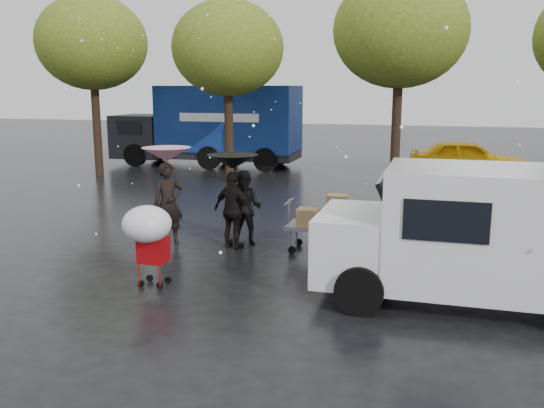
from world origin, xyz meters
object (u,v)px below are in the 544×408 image
(person_black, at_px, (233,210))
(yellow_taxi, at_px, (467,159))
(person_pink, at_px, (168,204))
(vendor_cart, at_px, (327,219))
(shopping_cart, at_px, (148,228))
(blue_truck, at_px, (211,126))
(white_van, at_px, (484,234))

(person_black, bearing_deg, yellow_taxi, -96.46)
(person_pink, bearing_deg, vendor_cart, -32.39)
(person_pink, relative_size, shopping_cart, 1.24)
(shopping_cart, relative_size, yellow_taxi, 0.34)
(person_pink, bearing_deg, person_black, -34.54)
(yellow_taxi, bearing_deg, shopping_cart, 152.31)
(vendor_cart, xyz_separation_m, yellow_taxi, (3.26, 11.58, 0.01))
(person_black, relative_size, vendor_cart, 1.11)
(person_black, bearing_deg, blue_truck, -48.62)
(person_pink, distance_m, shopping_cart, 2.92)
(white_van, bearing_deg, person_black, 157.67)
(shopping_cart, relative_size, white_van, 0.30)
(vendor_cart, bearing_deg, white_van, -37.45)
(person_pink, relative_size, vendor_cart, 1.19)
(white_van, height_order, blue_truck, blue_truck)
(person_black, relative_size, shopping_cart, 1.15)
(shopping_cart, bearing_deg, blue_truck, 107.97)
(vendor_cart, xyz_separation_m, blue_truck, (-7.48, 12.21, 1.03))
(shopping_cart, bearing_deg, vendor_cart, 49.91)
(vendor_cart, xyz_separation_m, shopping_cart, (-2.54, -3.02, 0.34))
(blue_truck, bearing_deg, white_van, -54.27)
(person_black, xyz_separation_m, blue_truck, (-5.47, 12.41, 0.92))
(vendor_cart, bearing_deg, person_black, -174.06)
(blue_truck, relative_size, yellow_taxi, 1.91)
(vendor_cart, distance_m, shopping_cart, 3.96)
(person_pink, xyz_separation_m, yellow_taxi, (6.76, 11.84, -0.17))
(white_van, bearing_deg, yellow_taxi, 88.56)
(vendor_cart, bearing_deg, shopping_cart, -130.09)
(person_black, relative_size, blue_truck, 0.20)
(white_van, distance_m, blue_truck, 17.79)
(person_black, height_order, white_van, white_van)
(person_black, xyz_separation_m, white_van, (4.92, -2.02, 0.32))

